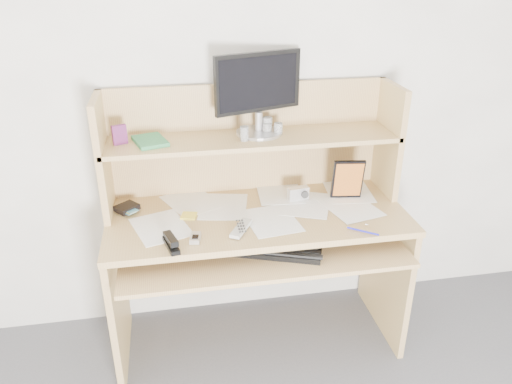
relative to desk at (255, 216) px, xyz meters
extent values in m
cube|color=white|center=(0.00, 0.24, 0.56)|extent=(3.60, 0.04, 2.50)
cube|color=tan|center=(0.00, -0.08, 0.04)|extent=(1.40, 0.60, 0.03)
cube|color=tan|center=(-0.68, -0.08, -0.33)|extent=(0.03, 0.56, 0.72)
cube|color=tan|center=(0.68, -0.08, -0.33)|extent=(0.03, 0.56, 0.72)
cube|color=tan|center=(0.00, 0.20, -0.36)|extent=(1.34, 0.02, 0.41)
cube|color=tan|center=(0.00, -0.20, -0.05)|extent=(1.28, 0.55, 0.02)
cube|color=tan|center=(0.00, 0.21, 0.33)|extent=(1.40, 0.02, 0.55)
cube|color=tan|center=(-0.68, 0.07, 0.33)|extent=(0.03, 0.30, 0.55)
cube|color=tan|center=(0.68, 0.07, 0.33)|extent=(0.03, 0.30, 0.55)
cube|color=tan|center=(0.00, 0.07, 0.38)|extent=(1.38, 0.30, 0.02)
cube|color=white|center=(0.00, -0.08, 0.06)|extent=(1.32, 0.54, 0.01)
cube|color=black|center=(0.01, -0.24, -0.03)|extent=(0.53, 0.34, 0.02)
cube|color=black|center=(0.01, -0.24, -0.02)|extent=(0.49, 0.31, 0.01)
cube|color=#AEAFA9|center=(-0.10, -0.23, 0.07)|extent=(0.12, 0.16, 0.02)
cube|color=silver|center=(-0.31, -0.27, 0.07)|extent=(0.06, 0.09, 0.02)
cube|color=black|center=(-0.41, -0.31, 0.08)|extent=(0.07, 0.15, 0.04)
cube|color=black|center=(-0.61, 0.05, 0.07)|extent=(0.13, 0.13, 0.03)
cube|color=yellow|center=(-0.32, -0.05, 0.06)|extent=(0.08, 0.08, 0.01)
cube|color=silver|center=(0.22, 0.03, 0.09)|extent=(0.11, 0.06, 0.06)
cube|color=black|center=(0.46, -0.01, 0.17)|extent=(0.15, 0.04, 0.21)
cylinder|color=#1817AF|center=(0.42, -0.34, 0.07)|extent=(0.12, 0.09, 0.01)
cube|color=maroon|center=(-0.60, 0.07, 0.43)|extent=(0.07, 0.04, 0.09)
cube|color=#2F7740|center=(-0.47, 0.06, 0.40)|extent=(0.18, 0.21, 0.02)
cylinder|color=black|center=(0.13, 0.08, 0.41)|extent=(0.05, 0.05, 0.06)
cylinder|color=silver|center=(0.08, 0.12, 0.42)|extent=(0.06, 0.06, 0.07)
cylinder|color=black|center=(0.08, 0.10, 0.41)|extent=(0.05, 0.05, 0.05)
cylinder|color=silver|center=(-0.04, 0.02, 0.42)|extent=(0.04, 0.04, 0.07)
cylinder|color=silver|center=(0.04, 0.10, 0.39)|extent=(0.22, 0.22, 0.01)
cylinder|color=silver|center=(0.04, 0.11, 0.45)|extent=(0.04, 0.04, 0.09)
cube|color=black|center=(0.04, 0.13, 0.63)|extent=(0.42, 0.16, 0.27)
cube|color=black|center=(0.04, 0.11, 0.63)|extent=(0.38, 0.13, 0.24)
camera|label=1|loc=(-0.37, -2.12, 1.16)|focal=35.00mm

